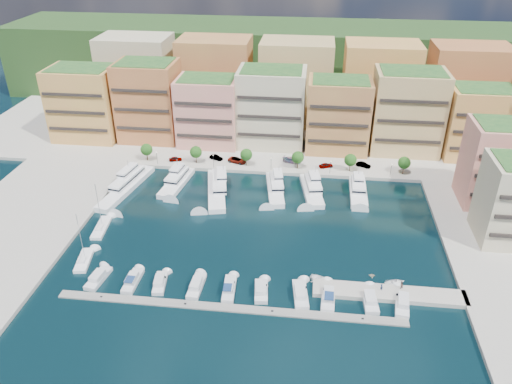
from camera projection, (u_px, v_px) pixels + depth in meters
ground at (260, 229)px, 127.38m from camera, size 400.00×400.00×0.00m
north_quay at (279, 135)px, 180.99m from camera, size 220.00×64.00×2.00m
west_quay at (14, 230)px, 126.91m from camera, size 34.00×76.00×2.00m
hillside at (287, 93)px, 222.50m from camera, size 240.00×40.00×58.00m
south_pontoon at (228, 308)px, 101.75m from camera, size 72.00×2.20×0.35m
finger_pier at (389, 295)px, 105.24m from camera, size 32.00×5.00×2.00m
apartment_0 at (85, 103)px, 170.93m from camera, size 22.00×16.50×24.80m
apartment_1 at (149, 101)px, 169.88m from camera, size 20.00×16.50×26.80m
apartment_2 at (208, 111)px, 166.95m from camera, size 20.00×15.50×22.80m
apartment_3 at (271, 107)px, 165.76m from camera, size 22.00×16.50×25.80m
apartment_4 at (338, 115)px, 162.23m from camera, size 20.00×15.50×23.80m
apartment_5 at (407, 112)px, 160.94m from camera, size 22.00×16.50×26.80m
apartment_6 at (478, 123)px, 157.90m from camera, size 20.00×15.50×22.80m
apartment_east_a at (500, 164)px, 132.17m from camera, size 18.00×14.50×22.80m
backblock_0 at (138, 76)px, 189.22m from camera, size 26.00×18.00×30.00m
backblock_1 at (216, 79)px, 186.10m from camera, size 26.00×18.00×30.00m
backblock_2 at (296, 82)px, 182.98m from camera, size 26.00×18.00×30.00m
backblock_3 at (379, 85)px, 179.87m from camera, size 26.00×18.00×30.00m
backblock_4 at (465, 88)px, 176.75m from camera, size 26.00×18.00×30.00m
tree_0 at (146, 150)px, 158.17m from camera, size 3.80×3.80×5.65m
tree_1 at (196, 152)px, 156.51m from camera, size 3.80×3.80×5.65m
tree_2 at (246, 155)px, 154.85m from camera, size 3.80×3.80×5.65m
tree_3 at (298, 157)px, 153.18m from camera, size 3.80×3.80×5.65m
tree_4 at (350, 160)px, 151.52m from camera, size 3.80×3.80×5.65m
tree_5 at (404, 163)px, 149.86m from camera, size 3.80×3.80×5.65m
lamppost_0 at (157, 156)px, 156.22m from camera, size 0.30×0.30×4.20m
lamppost_1 at (213, 159)px, 154.35m from camera, size 0.30×0.30×4.20m
lamppost_2 at (271, 162)px, 152.48m from camera, size 0.30×0.30×4.20m
lamppost_3 at (330, 165)px, 150.61m from camera, size 0.30×0.30×4.20m
lamppost_4 at (391, 168)px, 148.74m from camera, size 0.30×0.30×4.20m
yacht_0 at (127, 185)px, 145.37m from camera, size 9.14×27.42×7.30m
yacht_1 at (177, 181)px, 147.46m from camera, size 7.12×18.70×7.30m
yacht_2 at (217, 187)px, 143.98m from camera, size 9.39×24.16×7.30m
yacht_3 at (275, 187)px, 144.08m from camera, size 7.12×19.47×7.30m
yacht_4 at (312, 189)px, 143.28m from camera, size 7.71×18.90×7.30m
yacht_5 at (358, 190)px, 142.60m from camera, size 4.78×16.63×7.30m
cruiser_0 at (98, 278)px, 109.27m from camera, size 3.77×8.13×2.55m
cruiser_1 at (133, 281)px, 108.43m from camera, size 2.68×8.08×2.66m
cruiser_2 at (160, 283)px, 107.83m from camera, size 3.36×7.48×2.55m
cruiser_3 at (196, 286)px, 106.98m from camera, size 2.87×8.21×2.55m
cruiser_4 at (229, 289)px, 106.21m from camera, size 3.01×8.50×2.66m
cruiser_5 at (261, 291)px, 105.53m from camera, size 3.46×7.42×2.55m
cruiser_6 at (300, 294)px, 104.65m from camera, size 3.96×9.03×2.55m
cruiser_7 at (328, 297)px, 104.02m from camera, size 3.11×9.15×2.66m
cruiser_8 at (370, 300)px, 103.17m from camera, size 3.38×8.25×2.55m
cruiser_9 at (402, 303)px, 102.48m from camera, size 3.87×9.20×2.55m
sailboat_0 at (84, 261)px, 115.11m from camera, size 4.27×9.15×13.20m
sailboat_1 at (101, 228)px, 127.02m from camera, size 3.80×10.47×13.20m
tender_2 at (395, 283)px, 108.07m from camera, size 5.27×4.55×0.92m
tender_1 at (372, 275)px, 110.48m from camera, size 1.44×1.25×0.76m
tender_0 at (320, 279)px, 109.20m from camera, size 5.23×4.52×0.91m
car_0 at (175, 159)px, 159.31m from camera, size 4.35×2.72×1.38m
car_1 at (216, 158)px, 160.09m from camera, size 4.66×3.20×1.46m
car_2 at (237, 160)px, 158.17m from camera, size 6.44×4.46×1.64m
car_3 at (292, 160)px, 158.20m from camera, size 6.09×3.73×1.65m
car_4 at (326, 165)px, 155.16m from camera, size 4.72×3.45×1.49m
car_5 at (363, 165)px, 155.44m from camera, size 4.75×3.22×1.48m
person_0 at (382, 287)px, 104.83m from camera, size 0.69×0.70×1.63m
person_1 at (401, 285)px, 105.26m from camera, size 1.14×1.09×1.86m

